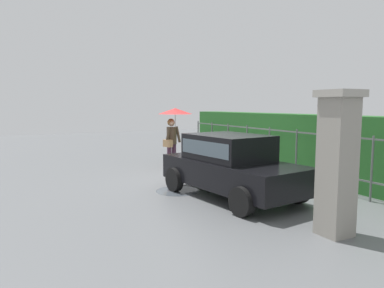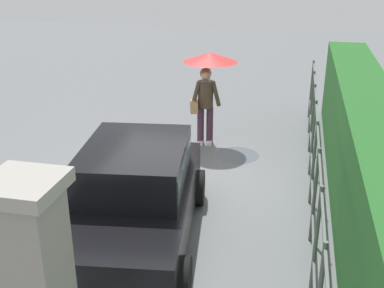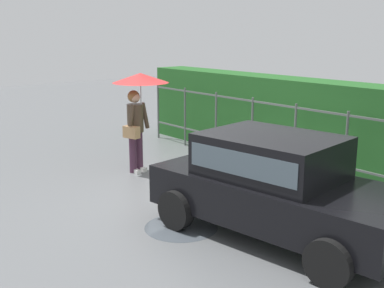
% 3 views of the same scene
% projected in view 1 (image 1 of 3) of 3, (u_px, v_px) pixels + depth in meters
% --- Properties ---
extents(ground_plane, '(40.00, 40.00, 0.00)m').
position_uv_depth(ground_plane, '(200.00, 181.00, 10.15)').
color(ground_plane, slate).
extents(car, '(3.90, 2.24, 1.48)m').
position_uv_depth(car, '(231.00, 163.00, 8.38)').
color(car, black).
rests_on(car, ground).
extents(pedestrian, '(1.16, 1.16, 2.08)m').
position_uv_depth(pedestrian, '(174.00, 122.00, 11.95)').
color(pedestrian, '#47283D').
rests_on(pedestrian, ground).
extents(gate_pillar, '(0.60, 0.60, 2.42)m').
position_uv_depth(gate_pillar, '(337.00, 162.00, 5.81)').
color(gate_pillar, gray).
rests_on(gate_pillar, ground).
extents(fence_section, '(10.70, 0.05, 1.50)m').
position_uv_depth(fence_section, '(282.00, 151.00, 10.51)').
color(fence_section, '#59605B').
rests_on(fence_section, ground).
extents(hedge_row, '(11.65, 0.90, 1.90)m').
position_uv_depth(hedge_row, '(302.00, 145.00, 10.85)').
color(hedge_row, '#235B23').
rests_on(hedge_row, ground).
extents(puddle_near, '(1.12, 1.12, 0.00)m').
position_uv_depth(puddle_near, '(178.00, 191.00, 9.00)').
color(puddle_near, '#4C545B').
rests_on(puddle_near, ground).
extents(puddle_far, '(0.91, 0.91, 0.00)m').
position_uv_depth(puddle_far, '(200.00, 169.00, 12.05)').
color(puddle_far, '#4C545B').
rests_on(puddle_far, ground).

